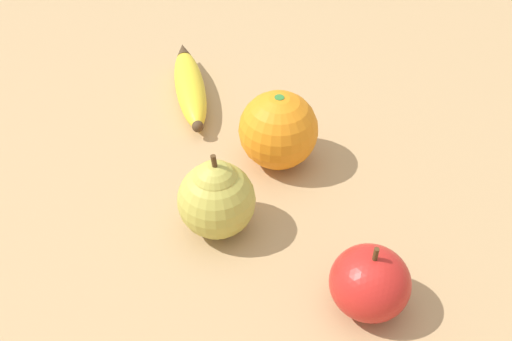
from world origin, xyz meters
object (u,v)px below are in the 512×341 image
(apple, at_px, (370,283))
(pear, at_px, (216,197))
(banana, at_px, (190,86))
(orange, at_px, (278,131))

(apple, bearing_deg, pear, -111.55)
(pear, xyz_separation_m, apple, (0.06, 0.15, -0.01))
(banana, distance_m, apple, 0.37)
(banana, relative_size, pear, 1.83)
(banana, height_order, orange, orange)
(pear, distance_m, apple, 0.17)
(orange, xyz_separation_m, pear, (0.11, -0.04, -0.00))
(banana, xyz_separation_m, apple, (0.27, 0.25, 0.01))
(orange, bearing_deg, banana, -125.78)
(pear, bearing_deg, apple, 68.45)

